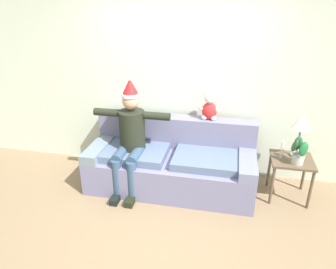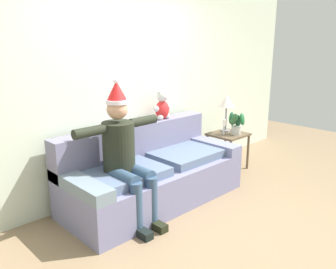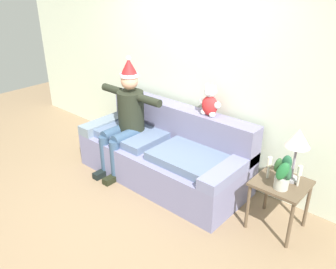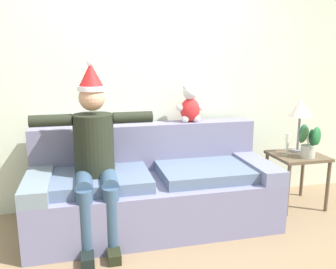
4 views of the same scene
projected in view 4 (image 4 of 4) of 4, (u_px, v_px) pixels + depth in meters
The scene contains 9 objects.
back_wall at pixel (141, 76), 3.60m from camera, with size 7.00×0.10×2.70m, color silver.
couch at pixel (152, 187), 3.30m from camera, with size 2.21×0.94×0.90m.
person_seated at pixel (95, 151), 2.92m from camera, with size 1.02×0.77×1.53m.
teddy_bear at pixel (190, 105), 3.52m from camera, with size 0.29×0.17×0.38m.
side_table at pixel (297, 163), 3.64m from camera, with size 0.51×0.49×0.56m.
table_lamp at pixel (300, 111), 3.63m from camera, with size 0.24×0.24×0.56m.
potted_plant at pixel (309, 141), 3.50m from camera, with size 0.21×0.27×0.34m.
candle_tall at pixel (288, 141), 3.54m from camera, with size 0.04×0.04×0.24m.
candle_short at pixel (309, 140), 3.67m from camera, with size 0.04×0.04×0.22m.
Camera 4 is at (-0.59, -2.05, 1.54)m, focal length 37.45 mm.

